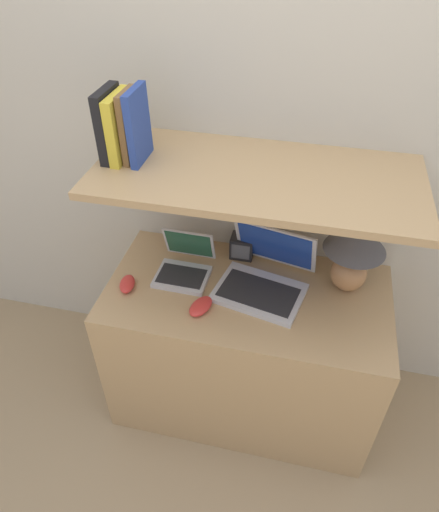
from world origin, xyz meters
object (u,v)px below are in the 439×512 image
object	(u,v)px
table_lamp	(355,246)
book_blue	(138,126)
laptop_small	(184,266)
book_black	(109,124)
laptop_large	(265,277)
book_yellow	(120,127)
book_brown	(129,126)
router_box	(242,246)
computer_mouse	(201,306)
second_mouse	(127,284)

from	to	relation	value
table_lamp	book_blue	bearing A→B (deg)	-176.32
laptop_small	book_black	world-z (taller)	book_black
book_black	book_blue	bearing A→B (deg)	0.00
table_lamp	laptop_small	xyz separation A→B (m)	(-0.66, -0.07, -0.17)
laptop_large	book_blue	distance (m)	0.75
book_yellow	book_blue	bearing A→B (deg)	0.00
laptop_large	book_brown	xyz separation A→B (m)	(-0.51, 0.02, 0.57)
laptop_large	router_box	size ratio (longest dim) A/B	3.90
router_box	book_black	size ratio (longest dim) A/B	0.42
computer_mouse	router_box	size ratio (longest dim) A/B	1.32
computer_mouse	book_yellow	size ratio (longest dim) A/B	0.58
table_lamp	laptop_large	xyz separation A→B (m)	(-0.32, -0.07, -0.16)
laptop_small	second_mouse	world-z (taller)	laptop_small
router_box	book_blue	distance (m)	0.69
book_black	book_blue	xyz separation A→B (m)	(0.11, 0.00, 0.00)
book_yellow	book_blue	world-z (taller)	book_blue
second_mouse	book_black	bearing A→B (deg)	105.72
laptop_small	book_brown	bearing A→B (deg)	174.81
router_box	book_brown	bearing A→B (deg)	-158.37
book_yellow	second_mouse	bearing A→B (deg)	-88.63
book_brown	laptop_large	bearing A→B (deg)	-2.37
book_black	book_yellow	xyz separation A→B (m)	(0.04, 0.00, -0.01)
computer_mouse	second_mouse	xyz separation A→B (m)	(-0.32, 0.05, 0.00)
second_mouse	router_box	xyz separation A→B (m)	(0.41, 0.30, 0.03)
laptop_small	second_mouse	bearing A→B (deg)	-146.40
laptop_large	book_blue	bearing A→B (deg)	177.47
router_box	laptop_small	bearing A→B (deg)	-141.71
book_brown	book_black	bearing A→B (deg)	180.00
table_lamp	book_blue	size ratio (longest dim) A/B	1.31
laptop_small	book_brown	distance (m)	0.61
laptop_large	router_box	xyz separation A→B (m)	(-0.12, 0.17, 0.00)
book_blue	book_yellow	bearing A→B (deg)	180.00
second_mouse	book_yellow	world-z (taller)	book_yellow
laptop_large	laptop_small	distance (m)	0.34
table_lamp	book_brown	bearing A→B (deg)	-176.47
table_lamp	laptop_large	bearing A→B (deg)	-167.41
book_yellow	book_brown	world-z (taller)	book_brown
book_black	table_lamp	bearing A→B (deg)	3.25
book_blue	laptop_large	bearing A→B (deg)	-2.53
second_mouse	book_brown	xyz separation A→B (m)	(0.03, 0.15, 0.61)
laptop_small	router_box	world-z (taller)	laptop_small
router_box	book_blue	world-z (taller)	book_blue
laptop_large	book_blue	world-z (taller)	book_blue
book_yellow	book_brown	bearing A→B (deg)	0.00
laptop_large	book_black	world-z (taller)	book_black
laptop_large	computer_mouse	distance (m)	0.29
router_box	book_brown	size ratio (longest dim) A/B	0.42
book_black	book_brown	xyz separation A→B (m)	(0.07, 0.00, 0.00)
table_lamp	laptop_large	world-z (taller)	table_lamp
router_box	book_black	distance (m)	0.75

